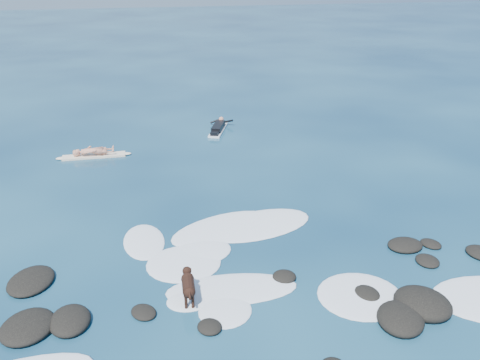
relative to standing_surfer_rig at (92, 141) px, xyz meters
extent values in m
plane|color=#0A2642|center=(4.11, -9.85, -0.70)|extent=(160.00, 160.00, 0.00)
ellipsoid|color=black|center=(7.33, -12.91, -0.60)|extent=(1.53, 1.67, 0.41)
ellipsoid|color=black|center=(8.12, -12.52, -0.57)|extent=(1.71, 1.80, 0.51)
ellipsoid|color=black|center=(7.05, -11.74, -0.65)|extent=(0.67, 0.80, 0.20)
ellipsoid|color=black|center=(5.22, -10.58, -0.64)|extent=(0.83, 0.82, 0.23)
ellipsoid|color=black|center=(9.95, -9.81, -0.66)|extent=(0.73, 0.81, 0.18)
ellipsoid|color=black|center=(-0.18, -11.32, -0.61)|extent=(0.96, 1.23, 0.35)
ellipsoid|color=black|center=(1.51, -11.32, -0.66)|extent=(0.83, 0.89, 0.18)
ellipsoid|color=black|center=(-1.11, -11.35, -0.61)|extent=(1.60, 1.72, 0.36)
ellipsoid|color=black|center=(9.15, -9.76, -0.63)|extent=(1.16, 1.01, 0.28)
ellipsoid|color=black|center=(9.34, -10.66, -0.65)|extent=(0.70, 0.80, 0.21)
ellipsoid|color=black|center=(2.96, -12.20, -0.65)|extent=(0.70, 0.74, 0.21)
ellipsoid|color=black|center=(-1.29, -9.39, -0.63)|extent=(1.51, 1.74, 0.30)
ellipsoid|color=white|center=(1.69, -7.80, -0.69)|extent=(1.26, 2.25, 0.12)
ellipsoid|color=white|center=(3.28, -8.77, -0.69)|extent=(2.19, 1.96, 0.12)
ellipsoid|color=white|center=(3.43, -11.62, -0.69)|extent=(1.74, 1.81, 0.12)
ellipsoid|color=white|center=(4.15, -7.48, -0.69)|extent=(3.96, 3.00, 0.12)
ellipsoid|color=white|center=(3.77, -10.77, -0.69)|extent=(3.51, 1.69, 0.12)
ellipsoid|color=white|center=(6.86, -11.75, -0.69)|extent=(2.33, 2.27, 0.12)
ellipsoid|color=white|center=(5.28, -7.49, -0.69)|extent=(4.01, 2.74, 0.12)
ellipsoid|color=white|center=(2.71, -9.28, -0.69)|extent=(2.33, 2.23, 0.12)
ellipsoid|color=white|center=(2.62, -11.05, -0.69)|extent=(1.10, 0.90, 0.12)
cube|color=#F4E2C3|center=(0.00, 0.00, -0.65)|extent=(2.60, 0.54, 0.09)
ellipsoid|color=#F4E2C3|center=(1.30, 0.00, -0.65)|extent=(0.52, 0.30, 0.09)
ellipsoid|color=#F4E2C3|center=(-1.30, 0.00, -0.65)|extent=(0.52, 0.30, 0.09)
imported|color=tan|center=(0.00, 0.00, 0.23)|extent=(0.40, 0.62, 1.69)
cube|color=white|center=(5.79, 2.45, -0.65)|extent=(1.35, 2.42, 0.09)
ellipsoid|color=white|center=(6.21, 3.56, -0.65)|extent=(0.45, 0.59, 0.09)
cube|color=black|center=(5.79, 2.45, -0.49)|extent=(0.92, 1.52, 0.24)
sphere|color=tan|center=(6.09, 3.24, -0.36)|extent=(0.32, 0.32, 0.25)
cylinder|color=black|center=(5.86, 3.50, -0.50)|extent=(0.60, 0.12, 0.27)
cylinder|color=black|center=(6.43, 3.28, -0.50)|extent=(0.50, 0.48, 0.27)
cube|color=black|center=(5.50, 1.69, -0.53)|extent=(0.56, 0.69, 0.15)
cylinder|color=black|center=(2.62, -11.15, -0.16)|extent=(0.34, 0.65, 0.31)
sphere|color=black|center=(2.64, -10.86, -0.16)|extent=(0.34, 0.34, 0.32)
sphere|color=black|center=(2.60, -11.43, -0.16)|extent=(0.31, 0.31, 0.29)
sphere|color=black|center=(2.65, -10.68, -0.06)|extent=(0.24, 0.24, 0.23)
cone|color=black|center=(2.65, -10.54, -0.07)|extent=(0.13, 0.15, 0.12)
cone|color=black|center=(2.59, -10.69, 0.04)|extent=(0.11, 0.08, 0.11)
cone|color=black|center=(2.71, -10.69, 0.04)|extent=(0.11, 0.08, 0.11)
cylinder|color=black|center=(2.55, -10.93, -0.49)|extent=(0.08, 0.08, 0.41)
cylinder|color=black|center=(2.71, -10.94, -0.49)|extent=(0.08, 0.08, 0.41)
cylinder|color=black|center=(2.52, -11.36, -0.49)|extent=(0.08, 0.08, 0.41)
cylinder|color=black|center=(2.69, -11.37, -0.49)|extent=(0.08, 0.08, 0.41)
cylinder|color=black|center=(2.59, -11.57, -0.11)|extent=(0.07, 0.30, 0.18)
camera|label=1|loc=(1.51, -22.06, 7.20)|focal=40.00mm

